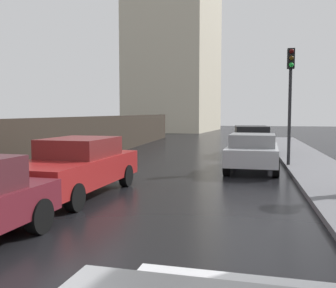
% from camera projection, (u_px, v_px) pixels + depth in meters
% --- Properties ---
extents(car_black_near_kerb, '(2.04, 3.95, 1.46)m').
position_uv_depth(car_black_near_kerb, '(251.00, 140.00, 19.55)').
color(car_black_near_kerb, black).
rests_on(car_black_near_kerb, ground).
extents(car_red_far_ahead, '(2.11, 4.70, 1.47)m').
position_uv_depth(car_red_far_ahead, '(76.00, 166.00, 10.21)').
color(car_red_far_ahead, maroon).
rests_on(car_red_far_ahead, ground).
extents(car_silver_behind_camera, '(2.01, 4.05, 1.37)m').
position_uv_depth(car_silver_behind_camera, '(253.00, 151.00, 14.36)').
color(car_silver_behind_camera, '#B2B5BA').
rests_on(car_silver_behind_camera, ground).
extents(traffic_light, '(0.26, 0.39, 4.38)m').
position_uv_depth(traffic_light, '(290.00, 85.00, 14.82)').
color(traffic_light, black).
rests_on(traffic_light, sidewalk_strip).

